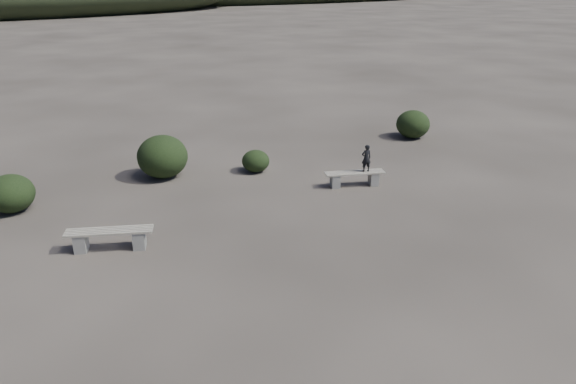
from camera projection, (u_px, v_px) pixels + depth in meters
ground at (366, 305)px, 10.83m from camera, size 1200.00×1200.00×0.00m
bench_left at (110, 238)px, 12.89m from camera, size 1.99×0.99×0.49m
bench_right at (355, 177)px, 16.70m from camera, size 1.81×0.84×0.44m
seated_person at (366, 158)px, 16.53m from camera, size 0.32×0.23×0.82m
shrub_a at (10, 194)px, 14.86m from camera, size 1.24×1.24×1.02m
shrub_b at (162, 157)px, 17.29m from camera, size 1.55×1.55×1.33m
shrub_c at (256, 161)px, 17.87m from camera, size 0.88×0.88×0.71m
shrub_e at (413, 124)px, 21.43m from camera, size 1.28×1.28×1.06m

